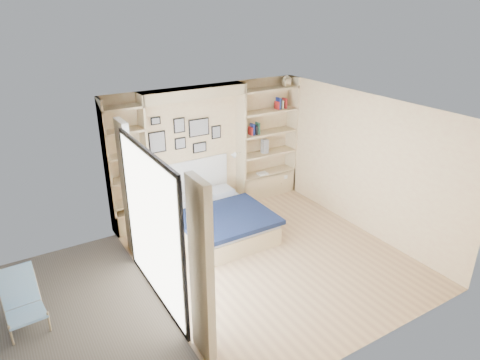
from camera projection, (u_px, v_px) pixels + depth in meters
ground at (270, 256)px, 7.13m from camera, size 4.50×4.50×0.00m
room_shell at (206, 172)px, 7.72m from camera, size 4.50×4.50×4.50m
bed at (217, 220)px, 7.76m from camera, size 1.60×2.08×1.07m
photo_gallery at (185, 135)px, 8.03m from camera, size 1.48×0.02×0.82m
reading_lamps at (198, 162)px, 8.13m from camera, size 1.92×0.12×0.15m
shelf_decor at (258, 121)px, 8.62m from camera, size 3.58×0.23×2.03m
deck at (37, 339)px, 5.41m from camera, size 3.20×4.00×0.05m
deck_chair at (22, 301)px, 5.51m from camera, size 0.50×0.80×0.78m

